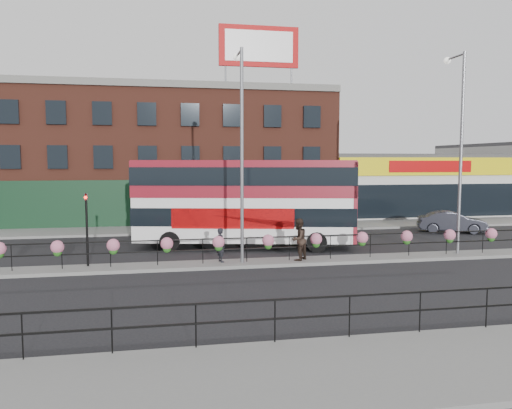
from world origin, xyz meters
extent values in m
plane|color=black|center=(0.00, 0.00, 0.00)|extent=(120.00, 120.00, 0.00)
cube|color=slate|center=(0.00, -12.00, 0.07)|extent=(60.00, 4.00, 0.15)
cube|color=slate|center=(0.00, 12.00, 0.07)|extent=(60.00, 4.00, 0.15)
cube|color=slate|center=(0.00, 0.00, 0.07)|extent=(60.00, 1.60, 0.15)
cube|color=gold|center=(0.00, -9.70, 0.01)|extent=(60.00, 0.10, 0.01)
cube|color=gold|center=(0.00, -9.88, 0.01)|extent=(60.00, 0.10, 0.01)
cube|color=brown|center=(-4.00, 20.00, 5.00)|extent=(25.00, 12.00, 10.00)
cube|color=#3F3F42|center=(-4.00, 20.00, 10.15)|extent=(25.00, 12.00, 0.30)
cube|color=black|center=(-4.00, 13.92, 1.70)|extent=(25.00, 0.25, 3.40)
cube|color=silver|center=(16.00, 20.00, 2.50)|extent=(15.00, 12.00, 5.00)
cube|color=#3F3F42|center=(16.00, 20.00, 5.15)|extent=(15.00, 12.00, 0.30)
cube|color=yellow|center=(16.00, 13.92, 4.30)|extent=(15.00, 0.25, 1.40)
cube|color=#A90506|center=(16.00, 13.80, 4.30)|extent=(7.00, 0.10, 0.90)
cube|color=black|center=(16.00, 13.92, 1.60)|extent=(15.00, 0.25, 2.60)
cube|color=#A90506|center=(2.50, 15.00, 13.20)|extent=(6.00, 0.25, 3.00)
cube|color=white|center=(2.50, 14.86, 13.20)|extent=(5.10, 0.04, 2.25)
cylinder|color=slate|center=(0.00, 15.00, 11.00)|extent=(0.12, 0.12, 1.40)
cylinder|color=slate|center=(5.00, 15.00, 11.00)|extent=(0.12, 0.12, 1.40)
cube|color=black|center=(0.00, 0.00, 1.25)|extent=(30.00, 0.05, 0.05)
cube|color=black|center=(0.00, 0.00, 0.76)|extent=(30.00, 0.05, 0.05)
cylinder|color=black|center=(-11.00, 0.00, 0.70)|extent=(0.04, 0.04, 1.10)
cylinder|color=black|center=(-9.00, 0.00, 0.70)|extent=(0.04, 0.04, 1.10)
cylinder|color=black|center=(-7.00, 0.00, 0.70)|extent=(0.04, 0.04, 1.10)
cylinder|color=black|center=(-5.00, 0.00, 0.70)|extent=(0.04, 0.04, 1.10)
cylinder|color=black|center=(-3.00, 0.00, 0.70)|extent=(0.04, 0.04, 1.10)
cylinder|color=black|center=(-1.00, 0.00, 0.70)|extent=(0.04, 0.04, 1.10)
cylinder|color=black|center=(1.00, 0.00, 0.70)|extent=(0.04, 0.04, 1.10)
cylinder|color=black|center=(3.00, 0.00, 0.70)|extent=(0.04, 0.04, 1.10)
cylinder|color=black|center=(5.00, 0.00, 0.70)|extent=(0.04, 0.04, 1.10)
cylinder|color=black|center=(7.00, 0.00, 0.70)|extent=(0.04, 0.04, 1.10)
cylinder|color=black|center=(9.00, 0.00, 0.70)|extent=(0.04, 0.04, 1.10)
cylinder|color=black|center=(11.00, 0.00, 0.70)|extent=(0.04, 0.04, 1.10)
sphere|color=#C06684|center=(-9.17, 0.00, 1.10)|extent=(0.56, 0.56, 0.56)
sphere|color=#26651C|center=(-9.17, 0.00, 0.87)|extent=(0.36, 0.36, 0.36)
sphere|color=#C06684|center=(-6.88, 0.00, 1.10)|extent=(0.56, 0.56, 0.56)
sphere|color=#26651C|center=(-6.88, 0.00, 0.87)|extent=(0.36, 0.36, 0.36)
sphere|color=#C06684|center=(-4.58, 0.00, 1.10)|extent=(0.56, 0.56, 0.56)
sphere|color=#26651C|center=(-4.58, 0.00, 0.87)|extent=(0.36, 0.36, 0.36)
sphere|color=#C06684|center=(-2.29, 0.00, 1.10)|extent=(0.56, 0.56, 0.56)
sphere|color=#26651C|center=(-2.29, 0.00, 0.87)|extent=(0.36, 0.36, 0.36)
sphere|color=#C06684|center=(0.00, 0.00, 1.10)|extent=(0.56, 0.56, 0.56)
sphere|color=#26651C|center=(0.00, 0.00, 0.87)|extent=(0.36, 0.36, 0.36)
sphere|color=#C06684|center=(2.29, 0.00, 1.10)|extent=(0.56, 0.56, 0.56)
sphere|color=#26651C|center=(2.29, 0.00, 0.87)|extent=(0.36, 0.36, 0.36)
sphere|color=#C06684|center=(4.58, 0.00, 1.10)|extent=(0.56, 0.56, 0.56)
sphere|color=#26651C|center=(4.58, 0.00, 0.87)|extent=(0.36, 0.36, 0.36)
sphere|color=#C06684|center=(6.88, 0.00, 1.10)|extent=(0.56, 0.56, 0.56)
sphere|color=#26651C|center=(6.88, 0.00, 0.87)|extent=(0.36, 0.36, 0.36)
sphere|color=#C06684|center=(9.17, 0.00, 1.10)|extent=(0.56, 0.56, 0.56)
sphere|color=#26651C|center=(9.17, 0.00, 0.87)|extent=(0.36, 0.36, 0.36)
sphere|color=#C06684|center=(11.46, 0.00, 1.10)|extent=(0.56, 0.56, 0.56)
sphere|color=#26651C|center=(11.46, 0.00, 0.87)|extent=(0.36, 0.36, 0.36)
cube|color=black|center=(-2.00, -10.10, 1.25)|extent=(20.00, 0.05, 0.05)
cube|color=black|center=(-2.00, -10.10, 0.76)|extent=(20.00, 0.05, 0.05)
cylinder|color=black|center=(-8.00, -10.10, 0.70)|extent=(0.04, 0.04, 1.10)
cylinder|color=black|center=(-6.00, -10.10, 0.70)|extent=(0.04, 0.04, 1.10)
cylinder|color=black|center=(-4.00, -10.10, 0.70)|extent=(0.04, 0.04, 1.10)
cylinder|color=black|center=(-2.00, -10.10, 0.70)|extent=(0.04, 0.04, 1.10)
cylinder|color=black|center=(0.00, -10.10, 0.70)|extent=(0.04, 0.04, 1.10)
cylinder|color=black|center=(2.00, -10.10, 0.70)|extent=(0.04, 0.04, 1.10)
cylinder|color=black|center=(4.00, -10.10, 0.70)|extent=(0.04, 0.04, 1.10)
cube|color=white|center=(-0.36, 4.52, 2.56)|extent=(12.01, 5.13, 4.26)
cube|color=maroon|center=(-0.36, 4.52, 3.78)|extent=(12.08, 5.20, 1.92)
cube|color=black|center=(-0.36, 4.52, 1.81)|extent=(12.11, 5.23, 0.96)
cube|color=black|center=(-0.36, 4.52, 3.94)|extent=(12.13, 5.25, 0.96)
cube|color=maroon|center=(-0.36, 4.52, 4.72)|extent=(12.01, 5.13, 0.13)
cube|color=maroon|center=(5.31, 3.26, 2.56)|extent=(0.78, 2.70, 4.26)
cube|color=#A90506|center=(-1.17, 3.32, 1.76)|extent=(6.25, 1.42, 1.06)
cylinder|color=black|center=(-4.39, 4.05, 0.53)|extent=(1.11, 0.54, 1.06)
cylinder|color=black|center=(-3.82, 6.65, 0.53)|extent=(1.11, 0.54, 1.06)
cylinder|color=black|center=(3.09, 2.39, 0.53)|extent=(1.11, 0.54, 1.06)
cylinder|color=black|center=(3.67, 4.99, 0.53)|extent=(1.11, 0.54, 1.06)
imported|color=#25262F|center=(14.08, 7.61, 0.71)|extent=(4.39, 5.30, 1.41)
imported|color=black|center=(-2.16, 0.20, 0.93)|extent=(0.76, 0.66, 1.56)
imported|color=black|center=(1.41, -0.09, 1.12)|extent=(1.68, 1.68, 1.94)
cylinder|color=slate|center=(-1.22, -0.07, 4.93)|extent=(0.15, 0.15, 9.56)
cylinder|color=slate|center=(-1.22, 0.65, 9.61)|extent=(0.10, 1.43, 0.10)
sphere|color=silver|center=(-1.22, 1.37, 9.57)|extent=(0.34, 0.34, 0.34)
cylinder|color=slate|center=(9.68, 0.10, 5.07)|extent=(0.16, 0.16, 9.84)
cylinder|color=slate|center=(9.68, 0.83, 9.89)|extent=(0.10, 1.48, 0.10)
sphere|color=silver|center=(9.68, 1.57, 9.85)|extent=(0.35, 0.35, 0.35)
cylinder|color=black|center=(-8.00, 0.40, 1.75)|extent=(0.10, 0.10, 3.20)
imported|color=black|center=(-8.00, 0.40, 3.35)|extent=(0.15, 0.18, 0.90)
sphere|color=#FF190C|center=(-8.00, 0.28, 3.17)|extent=(0.14, 0.14, 0.14)
camera|label=1|loc=(-4.78, -22.13, 4.76)|focal=35.00mm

